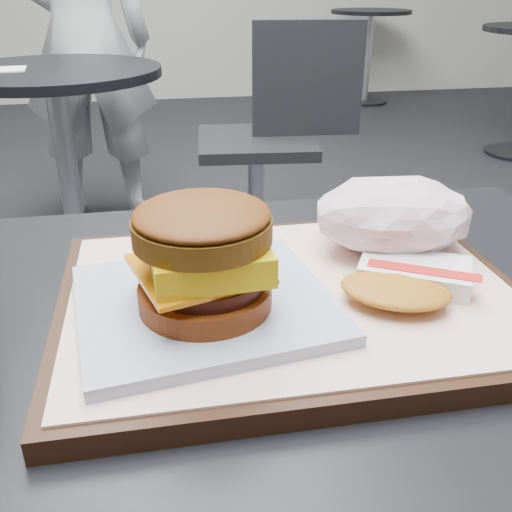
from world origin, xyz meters
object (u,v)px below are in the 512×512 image
at_px(breakfast_sandwich, 204,268).
at_px(neighbor_chair, 274,128).
at_px(serving_tray, 292,299).
at_px(hash_brown, 406,280).
at_px(crumpled_wrapper, 394,216).
at_px(neighbor_table, 61,129).
at_px(patron, 83,39).

xyz_separation_m(breakfast_sandwich, neighbor_chair, (0.41, 1.67, -0.32)).
height_order(serving_tray, hash_brown, hash_brown).
bearing_deg(neighbor_chair, crumpled_wrapper, -97.99).
distance_m(serving_tray, hash_brown, 0.10).
height_order(hash_brown, neighbor_table, hash_brown).
bearing_deg(hash_brown, neighbor_chair, 81.70).
xyz_separation_m(neighbor_chair, patron, (-0.70, 0.57, 0.27)).
xyz_separation_m(serving_tray, crumpled_wrapper, (0.11, 0.06, 0.04)).
xyz_separation_m(crumpled_wrapper, neighbor_table, (-0.52, 1.54, -0.27)).
relative_size(serving_tray, patron, 0.24).
distance_m(neighbor_table, patron, 0.66).
relative_size(serving_tray, breakfast_sandwich, 1.79).
relative_size(breakfast_sandwich, neighbor_chair, 0.24).
distance_m(crumpled_wrapper, neighbor_chair, 1.63).
distance_m(hash_brown, neighbor_chair, 1.71).
distance_m(crumpled_wrapper, neighbor_table, 1.65).
bearing_deg(hash_brown, crumpled_wrapper, 75.87).
xyz_separation_m(hash_brown, patron, (-0.45, 2.24, -0.02)).
height_order(neighbor_table, patron, patron).
height_order(serving_tray, patron, patron).
distance_m(serving_tray, neighbor_chair, 1.70).
height_order(hash_brown, crumpled_wrapper, crumpled_wrapper).
bearing_deg(neighbor_chair, hash_brown, -98.30).
height_order(breakfast_sandwich, hash_brown, breakfast_sandwich).
relative_size(hash_brown, neighbor_table, 0.18).
xyz_separation_m(crumpled_wrapper, patron, (-0.47, 2.15, -0.04)).
bearing_deg(patron, serving_tray, 101.04).
xyz_separation_m(breakfast_sandwich, crumpled_wrapper, (0.18, 0.09, -0.01)).
distance_m(hash_brown, neighbor_table, 1.72).
bearing_deg(neighbor_table, neighbor_chair, 3.48).
relative_size(serving_tray, neighbor_table, 0.51).
bearing_deg(serving_tray, patron, 99.27).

